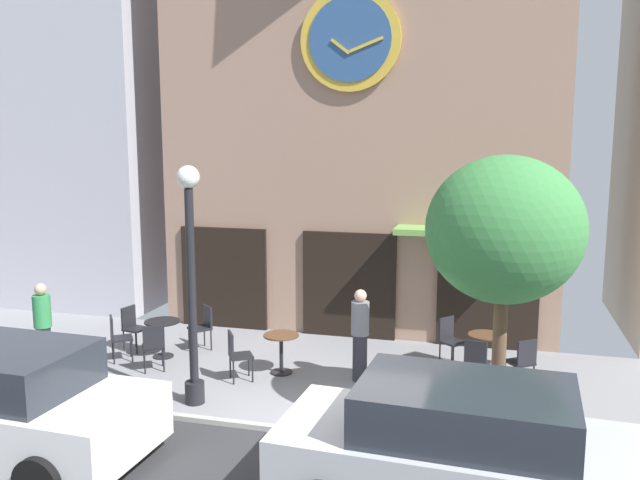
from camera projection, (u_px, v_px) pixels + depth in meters
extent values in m
cube|color=gray|center=(367.00, 380.00, 11.80)|extent=(25.88, 4.90, 0.05)
cube|color=#A8A5A0|center=(336.00, 436.00, 9.47)|extent=(25.88, 0.12, 0.08)
cube|color=#9E7A66|center=(364.00, 117.00, 14.98)|extent=(8.72, 2.85, 9.54)
cylinder|color=gold|center=(350.00, 39.00, 13.33)|extent=(2.10, 0.10, 2.10)
cylinder|color=#2D5184|center=(350.00, 39.00, 13.27)|extent=(1.72, 0.04, 1.72)
cube|color=gold|center=(340.00, 46.00, 13.31)|extent=(0.41, 0.03, 0.33)
cube|color=gold|center=(366.00, 45.00, 13.17)|extent=(0.71, 0.03, 0.31)
cube|color=black|center=(224.00, 278.00, 14.89)|extent=(2.04, 0.10, 2.30)
cube|color=black|center=(349.00, 285.00, 14.14)|extent=(2.04, 0.10, 2.30)
cube|color=black|center=(487.00, 293.00, 13.40)|extent=(2.04, 0.10, 2.30)
cube|color=#72A84C|center=(466.00, 232.00, 13.02)|extent=(2.79, 0.90, 0.12)
cube|color=#B2B2BC|center=(47.00, 50.00, 16.95)|extent=(6.33, 3.05, 13.10)
cylinder|color=black|center=(195.00, 392.00, 10.71)|extent=(0.32, 0.32, 0.36)
cylinder|color=black|center=(192.00, 298.00, 10.47)|extent=(0.14, 0.14, 3.52)
sphere|color=white|center=(188.00, 177.00, 10.17)|extent=(0.36, 0.36, 0.36)
cylinder|color=brown|center=(499.00, 361.00, 9.41)|extent=(0.20, 0.20, 2.27)
ellipsoid|color=#3D8442|center=(504.00, 230.00, 9.11)|extent=(2.20, 1.98, 2.09)
cylinder|color=black|center=(163.00, 339.00, 12.93)|extent=(0.07, 0.07, 0.72)
cylinder|color=black|center=(164.00, 356.00, 12.98)|extent=(0.40, 0.40, 0.03)
cylinder|color=black|center=(162.00, 322.00, 12.87)|extent=(0.70, 0.70, 0.03)
cylinder|color=black|center=(281.00, 354.00, 12.05)|extent=(0.07, 0.07, 0.72)
cylinder|color=black|center=(281.00, 372.00, 12.10)|extent=(0.40, 0.40, 0.03)
cylinder|color=brown|center=(281.00, 335.00, 11.99)|extent=(0.65, 0.65, 0.03)
cylinder|color=black|center=(485.00, 355.00, 12.00)|extent=(0.07, 0.07, 0.74)
cylinder|color=black|center=(485.00, 373.00, 12.05)|extent=(0.40, 0.40, 0.03)
cylinder|color=brown|center=(486.00, 335.00, 11.94)|extent=(0.65, 0.65, 0.03)
cube|color=black|center=(453.00, 342.00, 12.48)|extent=(0.56, 0.56, 0.04)
cube|color=black|center=(446.00, 328.00, 12.59)|extent=(0.27, 0.32, 0.45)
cylinder|color=black|center=(453.00, 357.00, 12.28)|extent=(0.03, 0.03, 0.45)
cylinder|color=black|center=(465.00, 354.00, 12.48)|extent=(0.03, 0.03, 0.45)
cylinder|color=black|center=(440.00, 353.00, 12.55)|extent=(0.03, 0.03, 0.45)
cylinder|color=black|center=(452.00, 349.00, 12.75)|extent=(0.03, 0.03, 0.45)
cube|color=black|center=(477.00, 363.00, 11.30)|extent=(0.47, 0.47, 0.04)
cube|color=black|center=(475.00, 354.00, 11.11)|extent=(0.38, 0.12, 0.45)
cylinder|color=black|center=(489.00, 374.00, 11.41)|extent=(0.03, 0.03, 0.45)
cylinder|color=black|center=(470.00, 371.00, 11.56)|extent=(0.03, 0.03, 0.45)
cylinder|color=black|center=(485.00, 380.00, 11.11)|extent=(0.03, 0.03, 0.45)
cylinder|color=black|center=(465.00, 377.00, 11.26)|extent=(0.03, 0.03, 0.45)
cube|color=black|center=(122.00, 338.00, 12.71)|extent=(0.56, 0.56, 0.04)
cube|color=black|center=(112.00, 328.00, 12.61)|extent=(0.26, 0.33, 0.45)
cylinder|color=black|center=(132.00, 351.00, 12.65)|extent=(0.03, 0.03, 0.45)
cylinder|color=black|center=(131.00, 346.00, 12.96)|extent=(0.03, 0.03, 0.45)
cylinder|color=black|center=(114.00, 353.00, 12.53)|extent=(0.03, 0.03, 0.45)
cylinder|color=black|center=(113.00, 348.00, 12.84)|extent=(0.03, 0.03, 0.45)
cube|color=black|center=(153.00, 347.00, 12.19)|extent=(0.55, 0.55, 0.04)
cube|color=black|center=(153.00, 338.00, 11.99)|extent=(0.34, 0.24, 0.45)
cylinder|color=black|center=(163.00, 355.00, 12.44)|extent=(0.03, 0.03, 0.45)
cylinder|color=black|center=(144.00, 356.00, 12.34)|extent=(0.03, 0.03, 0.45)
cylinder|color=black|center=(164.00, 360.00, 12.11)|extent=(0.03, 0.03, 0.45)
cylinder|color=black|center=(145.00, 362.00, 12.02)|extent=(0.03, 0.03, 0.45)
cube|color=black|center=(520.00, 362.00, 11.35)|extent=(0.56, 0.56, 0.04)
cube|color=black|center=(527.00, 353.00, 11.14)|extent=(0.33, 0.25, 0.45)
cylinder|color=black|center=(521.00, 370.00, 11.60)|extent=(0.03, 0.03, 0.45)
cylinder|color=black|center=(505.00, 373.00, 11.48)|extent=(0.03, 0.03, 0.45)
cylinder|color=black|center=(533.00, 377.00, 11.28)|extent=(0.03, 0.03, 0.45)
cylinder|color=black|center=(517.00, 379.00, 11.17)|extent=(0.03, 0.03, 0.45)
cube|color=black|center=(241.00, 356.00, 11.68)|extent=(0.55, 0.55, 0.04)
cube|color=black|center=(231.00, 345.00, 11.59)|extent=(0.24, 0.34, 0.45)
cylinder|color=black|center=(253.00, 370.00, 11.60)|extent=(0.03, 0.03, 0.45)
cylinder|color=black|center=(249.00, 364.00, 11.92)|extent=(0.03, 0.03, 0.45)
cylinder|color=black|center=(234.00, 372.00, 11.50)|extent=(0.03, 0.03, 0.45)
cylinder|color=black|center=(230.00, 366.00, 11.82)|extent=(0.03, 0.03, 0.45)
cube|color=black|center=(136.00, 329.00, 13.33)|extent=(0.48, 0.48, 0.04)
cube|color=black|center=(128.00, 317.00, 13.37)|extent=(0.12, 0.38, 0.45)
cylinder|color=black|center=(137.00, 343.00, 13.14)|extent=(0.03, 0.03, 0.45)
cylinder|color=black|center=(148.00, 338.00, 13.43)|extent=(0.03, 0.03, 0.45)
cylinder|color=black|center=(124.00, 341.00, 13.29)|extent=(0.03, 0.03, 0.45)
cylinder|color=black|center=(136.00, 336.00, 13.59)|extent=(0.03, 0.03, 0.45)
cube|color=black|center=(200.00, 328.00, 13.36)|extent=(0.56, 0.56, 0.04)
cube|color=black|center=(208.00, 316.00, 13.42)|extent=(0.31, 0.28, 0.45)
cylinder|color=black|center=(189.00, 338.00, 13.44)|extent=(0.03, 0.03, 0.45)
cylinder|color=black|center=(195.00, 343.00, 13.16)|extent=(0.03, 0.03, 0.45)
cylinder|color=black|center=(204.00, 336.00, 13.63)|extent=(0.03, 0.03, 0.45)
cylinder|color=black|center=(211.00, 340.00, 13.35)|extent=(0.03, 0.03, 0.45)
cylinder|color=#2D2D38|center=(360.00, 358.00, 11.66)|extent=(0.36, 0.36, 0.85)
cylinder|color=slate|center=(360.00, 318.00, 11.55)|extent=(0.44, 0.44, 0.60)
sphere|color=tan|center=(360.00, 296.00, 11.49)|extent=(0.22, 0.22, 0.22)
cylinder|color=#2D2D38|center=(44.00, 349.00, 12.14)|extent=(0.31, 0.31, 0.85)
cylinder|color=#338C4C|center=(42.00, 311.00, 12.02)|extent=(0.38, 0.38, 0.60)
sphere|color=tan|center=(40.00, 289.00, 11.96)|extent=(0.22, 0.22, 0.22)
cylinder|color=black|center=(128.00, 419.00, 9.36)|extent=(0.65, 0.24, 0.64)
cube|color=#B7BABF|center=(464.00, 465.00, 7.50)|extent=(4.39, 2.02, 0.75)
cube|color=#262B33|center=(465.00, 411.00, 7.40)|extent=(2.49, 1.71, 0.60)
cylinder|color=black|center=(589.00, 469.00, 7.96)|extent=(0.65, 0.25, 0.64)
cylinder|color=black|center=(363.00, 436.00, 8.82)|extent=(0.65, 0.25, 0.64)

